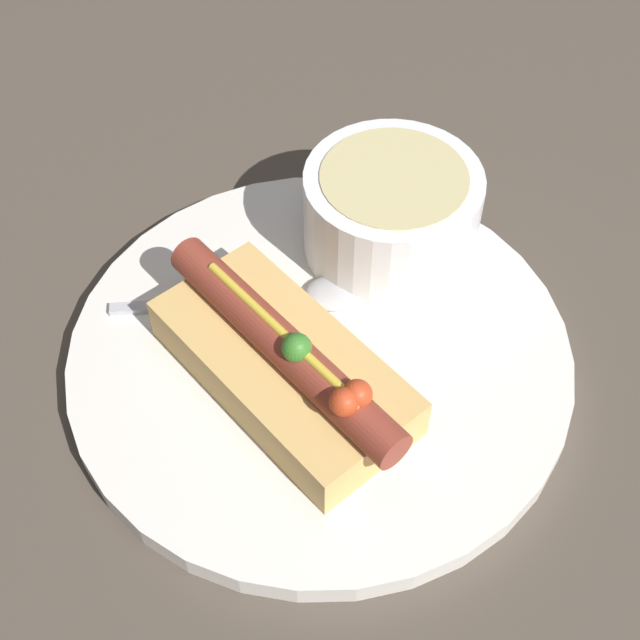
% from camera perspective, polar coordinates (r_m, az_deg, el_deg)
% --- Properties ---
extents(ground_plane, '(4.00, 4.00, 0.00)m').
position_cam_1_polar(ground_plane, '(0.52, 0.00, -2.73)').
color(ground_plane, '#4C4238').
extents(dinner_plate, '(0.29, 0.29, 0.01)m').
position_cam_1_polar(dinner_plate, '(0.52, 0.00, -2.25)').
color(dinner_plate, white).
rests_on(dinner_plate, ground_plane).
extents(hot_dog, '(0.17, 0.10, 0.05)m').
position_cam_1_polar(hot_dog, '(0.48, -2.27, -2.74)').
color(hot_dog, '#DBAD60').
rests_on(hot_dog, dinner_plate).
extents(soup_bowl, '(0.11, 0.11, 0.06)m').
position_cam_1_polar(soup_bowl, '(0.54, 4.61, 7.10)').
color(soup_bowl, white).
rests_on(soup_bowl, dinner_plate).
extents(spoon, '(0.08, 0.15, 0.01)m').
position_cam_1_polar(spoon, '(0.53, -0.98, 1.60)').
color(spoon, '#B7B7BC').
rests_on(spoon, dinner_plate).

